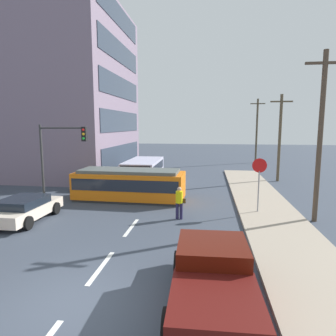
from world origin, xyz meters
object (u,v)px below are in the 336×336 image
at_px(parked_sedan_far, 95,178).
at_px(stop_sign, 259,174).
at_px(pickup_truck_parked, 213,277).
at_px(traffic_light_mast, 60,149).
at_px(city_bus, 144,170).
at_px(parked_sedan_mid, 24,208).
at_px(utility_pole_mid, 280,136).
at_px(utility_pole_far, 257,130).
at_px(utility_pole_near, 320,135).
at_px(pedestrian_crossing, 179,201).
at_px(streetcar_tram, 130,184).

height_order(parked_sedan_far, stop_sign, stop_sign).
xyz_separation_m(pickup_truck_parked, traffic_light_mast, (-8.89, 9.17, 2.58)).
distance_m(city_bus, parked_sedan_mid, 11.17).
distance_m(utility_pole_mid, utility_pole_far, 12.86).
distance_m(pickup_truck_parked, utility_pole_near, 9.96).
bearing_deg(utility_pole_near, traffic_light_mast, 174.38).
bearing_deg(traffic_light_mast, pickup_truck_parked, -45.89).
bearing_deg(pedestrian_crossing, utility_pole_near, 4.86).
bearing_deg(pickup_truck_parked, utility_pole_mid, 72.92).
bearing_deg(utility_pole_far, traffic_light_mast, -123.26).
height_order(pedestrian_crossing, stop_sign, stop_sign).
bearing_deg(utility_pole_far, streetcar_tram, -117.77).
bearing_deg(utility_pole_near, city_bus, 140.74).
distance_m(utility_pole_near, utility_pole_far, 23.86).
bearing_deg(parked_sedan_mid, utility_pole_mid, 40.56).
bearing_deg(traffic_light_mast, utility_pole_mid, 33.28).
bearing_deg(pickup_truck_parked, city_bus, 108.34).
xyz_separation_m(stop_sign, utility_pole_near, (2.61, -0.90, 2.09)).
height_order(parked_sedan_far, utility_pole_near, utility_pole_near).
height_order(streetcar_tram, utility_pole_mid, utility_pole_mid).
height_order(pedestrian_crossing, utility_pole_far, utility_pole_far).
bearing_deg(parked_sedan_mid, traffic_light_mast, 83.74).
bearing_deg(pedestrian_crossing, utility_pole_far, 73.07).
xyz_separation_m(streetcar_tram, utility_pole_mid, (10.90, 8.00, 2.80)).
relative_size(utility_pole_near, utility_pole_mid, 1.13).
xyz_separation_m(streetcar_tram, pickup_truck_parked, (5.13, -10.79, -0.22)).
xyz_separation_m(pedestrian_crossing, stop_sign, (4.11, 1.47, 1.25)).
bearing_deg(pickup_truck_parked, parked_sedan_mid, 147.27).
bearing_deg(streetcar_tram, pedestrian_crossing, -45.19).
xyz_separation_m(pickup_truck_parked, utility_pole_far, (5.85, 31.64, 3.39)).
height_order(utility_pole_mid, utility_pole_far, utility_pole_far).
distance_m(parked_sedan_mid, utility_pole_far, 30.02).
bearing_deg(parked_sedan_far, utility_pole_far, 48.69).
distance_m(traffic_light_mast, utility_pole_far, 26.89).
bearing_deg(utility_pole_far, utility_pole_near, -91.72).
relative_size(streetcar_tram, parked_sedan_mid, 1.68).
height_order(city_bus, utility_pole_mid, utility_pole_mid).
relative_size(city_bus, utility_pole_mid, 0.81).
height_order(traffic_light_mast, utility_pole_far, utility_pole_far).
xyz_separation_m(pedestrian_crossing, utility_pole_mid, (7.35, 11.57, 2.88)).
relative_size(pedestrian_crossing, parked_sedan_mid, 0.40).
distance_m(traffic_light_mast, utility_pole_near, 14.12).
height_order(city_bus, pedestrian_crossing, city_bus).
xyz_separation_m(streetcar_tram, pedestrian_crossing, (3.55, -3.57, -0.08)).
height_order(stop_sign, utility_pole_near, utility_pole_near).
relative_size(parked_sedan_far, utility_pole_far, 0.57).
height_order(city_bus, utility_pole_far, utility_pole_far).
bearing_deg(utility_pole_near, utility_pole_far, 88.28).
height_order(pickup_truck_parked, traffic_light_mast, traffic_light_mast).
relative_size(city_bus, parked_sedan_far, 1.29).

